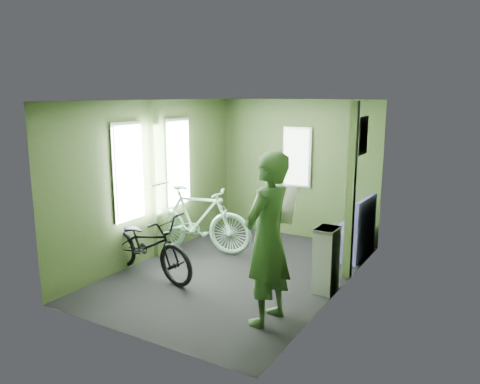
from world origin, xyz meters
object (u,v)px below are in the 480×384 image
(waste_box, at_px, (326,260))
(passenger, at_px, (267,239))
(bicycle_black, at_px, (148,276))
(bench_seat, at_px, (352,239))
(bicycle_mint, at_px, (198,252))

(waste_box, bearing_deg, passenger, -104.28)
(bicycle_black, distance_m, waste_box, 2.36)
(waste_box, height_order, bench_seat, bench_seat)
(bicycle_mint, bearing_deg, bicycle_black, 166.73)
(bicycle_black, distance_m, bicycle_mint, 1.13)
(waste_box, bearing_deg, bicycle_mint, 169.73)
(passenger, bearing_deg, bicycle_black, -94.00)
(bicycle_black, xyz_separation_m, passenger, (1.94, -0.32, 0.91))
(passenger, distance_m, waste_box, 1.20)
(bicycle_mint, xyz_separation_m, bench_seat, (2.09, 1.02, 0.27))
(bench_seat, bearing_deg, bicycle_black, -132.26)
(bench_seat, bearing_deg, bicycle_mint, -152.03)
(passenger, bearing_deg, bench_seat, -178.06)
(waste_box, xyz_separation_m, bench_seat, (-0.12, 1.42, -0.14))
(bicycle_black, xyz_separation_m, waste_box, (2.21, 0.73, 0.40))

